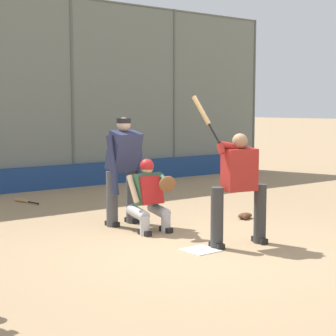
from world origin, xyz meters
name	(u,v)px	position (x,y,z in m)	size (l,w,h in m)	color
ground_plane	(201,251)	(0.00, 0.00, 0.00)	(160.00, 160.00, 0.00)	#9E7F5B
home_plate_marker	(201,250)	(0.00, 0.00, 0.01)	(0.43, 0.43, 0.01)	white
backstop_fence	(10,87)	(0.00, -6.80, 2.43)	(15.98, 0.08, 4.68)	#515651
padding_wall	(14,181)	(0.00, -6.70, 0.28)	(15.58, 0.18, 0.56)	navy
bleachers_beyond	(12,161)	(-0.99, -9.30, 0.48)	(11.13, 2.50, 1.48)	slate
batter_at_plate	(239,185)	(-0.61, 0.09, 0.87)	(0.91, 0.76, 2.14)	#333333
catcher_behind_plate	(150,194)	(-0.12, -1.38, 0.60)	(0.61, 0.72, 1.16)	#B7B7BC
umpire_home	(124,167)	(-0.08, -2.09, 0.97)	(0.73, 0.49, 1.80)	#4C4C51
spare_bat_by_padding	(24,201)	(0.38, -5.24, 0.03)	(0.21, 0.81, 0.07)	black
fielding_glove_on_dirt	(245,216)	(-2.07, -1.23, 0.05)	(0.30, 0.23, 0.11)	#56331E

